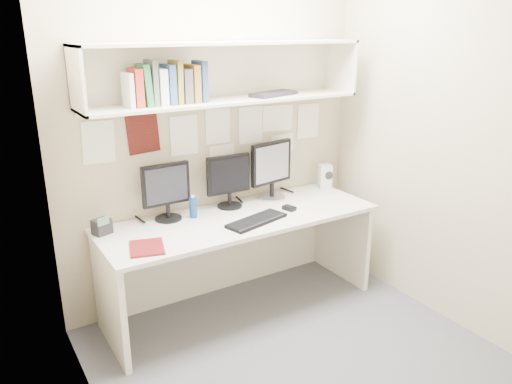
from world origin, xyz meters
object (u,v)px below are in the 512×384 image
keyboard (257,221)px  maroon_notebook (147,248)px  desk (240,262)px  desk_phone (102,226)px  monitor_left (166,189)px  monitor_right (271,168)px  speaker (325,176)px  monitor_center (229,178)px

keyboard → maroon_notebook: (-0.80, -0.02, -0.00)m
desk → desk_phone: size_ratio=15.11×
monitor_left → monitor_right: size_ratio=0.89×
monitor_left → monitor_right: 0.87m
monitor_right → speaker: bearing=-11.2°
desk → desk_phone: (-0.92, 0.19, 0.42)m
monitor_left → maroon_notebook: 0.54m
monitor_center → keyboard: bearing=-85.8°
monitor_center → desk_phone: monitor_center is taller
monitor_center → maroon_notebook: 0.91m
monitor_center → speaker: monitor_center is taller
maroon_notebook → desk: bearing=29.3°
monitor_center → keyboard: 0.43m
monitor_left → speaker: monitor_left is taller
monitor_left → desk_phone: bearing=-177.7°
monitor_center → monitor_right: monitor_right is taller
monitor_center → desk_phone: 0.97m
speaker → desk: bearing=-145.7°
monitor_center → desk: bearing=-95.7°
monitor_center → monitor_left: bearing=-176.9°
monitor_right → maroon_notebook: monitor_right is taller
desk → keyboard: size_ratio=4.37×
desk → keyboard: (0.04, -0.16, 0.37)m
desk → monitor_center: (0.03, 0.22, 0.58)m
desk → monitor_left: (-0.46, 0.22, 0.59)m
monitor_left → speaker: (1.40, -0.01, -0.12)m
maroon_notebook → monitor_left: bearing=69.1°
maroon_notebook → desk_phone: (-0.17, 0.37, 0.05)m
monitor_right → desk_phone: (-1.33, -0.03, -0.19)m
speaker → maroon_notebook: size_ratio=0.80×
keyboard → monitor_right: bearing=31.3°
monitor_left → desk_phone: 0.50m
speaker → monitor_center: bearing=-158.9°
monitor_right → desk_phone: bearing=171.2°
desk → desk_phone: bearing=168.1°
maroon_notebook → desk_phone: size_ratio=1.86×
monitor_left → monitor_center: bearing=-0.9°
maroon_notebook → speaker: bearing=28.9°
monitor_right → monitor_center: bearing=170.0°
keyboard → maroon_notebook: bearing=166.8°
monitor_center → keyboard: size_ratio=0.86×
desk → monitor_right: monitor_right is taller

